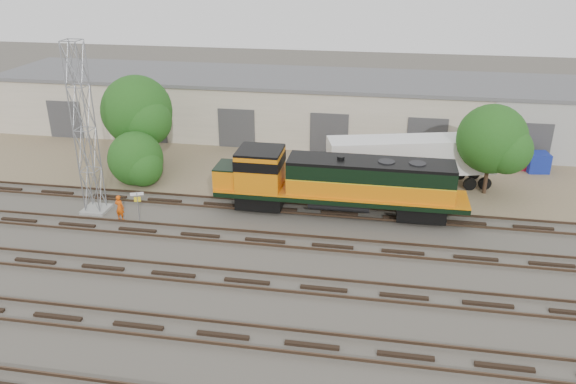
% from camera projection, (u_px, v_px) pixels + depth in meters
% --- Properties ---
extents(ground, '(140.00, 140.00, 0.00)m').
position_uv_depth(ground, '(260.00, 254.00, 31.78)').
color(ground, '#47423A').
rests_on(ground, ground).
extents(dirt_strip, '(80.00, 16.00, 0.02)m').
position_uv_depth(dirt_strip, '(300.00, 163.00, 45.34)').
color(dirt_strip, '#726047').
rests_on(dirt_strip, ground).
extents(tracks, '(80.00, 20.40, 0.28)m').
position_uv_depth(tracks, '(247.00, 281.00, 29.04)').
color(tracks, black).
rests_on(tracks, ground).
extents(warehouse, '(58.40, 10.40, 5.30)m').
position_uv_depth(warehouse, '(314.00, 106.00, 51.49)').
color(warehouse, beige).
rests_on(warehouse, ground).
extents(locomotive, '(16.10, 2.82, 3.87)m').
position_uv_depth(locomotive, '(335.00, 182.00, 35.74)').
color(locomotive, black).
rests_on(locomotive, tracks).
extents(signal_tower, '(1.62, 1.62, 11.01)m').
position_uv_depth(signal_tower, '(85.00, 133.00, 34.94)').
color(signal_tower, gray).
rests_on(signal_tower, ground).
extents(sign_post, '(0.77, 0.34, 2.01)m').
position_uv_depth(sign_post, '(138.00, 201.00, 35.10)').
color(sign_post, gray).
rests_on(sign_post, ground).
extents(worker, '(0.68, 0.50, 1.70)m').
position_uv_depth(worker, '(120.00, 208.00, 35.48)').
color(worker, '#D64C0B').
rests_on(worker, ground).
extents(semi_trailer, '(12.15, 5.38, 3.67)m').
position_uv_depth(semi_trailer, '(415.00, 156.00, 39.95)').
color(semi_trailer, white).
rests_on(semi_trailer, ground).
extents(dumpster_blue, '(1.80, 1.72, 1.50)m').
position_uv_depth(dumpster_blue, '(537.00, 162.00, 43.35)').
color(dumpster_blue, navy).
rests_on(dumpster_blue, ground).
extents(dumpster_red, '(1.85, 1.78, 1.40)m').
position_uv_depth(dumpster_red, '(519.00, 159.00, 44.10)').
color(dumpster_red, maroon).
rests_on(dumpster_red, ground).
extents(tree_west, '(5.73, 5.46, 7.14)m').
position_uv_depth(tree_west, '(139.00, 113.00, 43.22)').
color(tree_west, '#382619').
rests_on(tree_west, ground).
extents(tree_mid, '(4.22, 4.02, 4.02)m').
position_uv_depth(tree_mid, '(138.00, 161.00, 41.00)').
color(tree_mid, '#382619').
rests_on(tree_mid, ground).
extents(tree_east, '(4.98, 4.74, 6.40)m').
position_uv_depth(tree_east, '(496.00, 142.00, 37.96)').
color(tree_east, '#382619').
rests_on(tree_east, ground).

